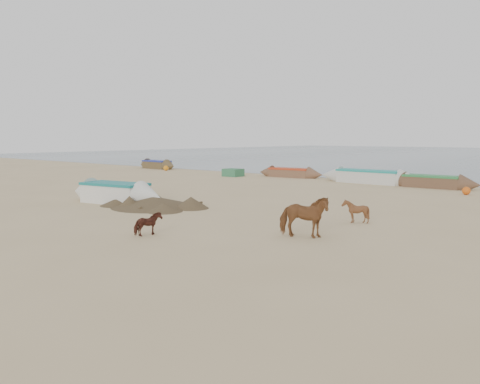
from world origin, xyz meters
The scene contains 8 objects.
ground centered at (0.00, 0.00, 0.00)m, with size 140.00×140.00×0.00m, color tan.
cow_adult centered at (3.87, 2.40, 0.66)m, with size 0.72×1.57×1.33m, color brown.
calf_front centered at (4.00, 5.76, 0.43)m, with size 0.70×0.79×0.87m, color brown.
calf_right centered at (-0.08, -0.48, 0.37)m, with size 0.74×0.63×0.74m, color #4C2218.
near_canoe centered at (-7.19, 3.38, 0.48)m, with size 5.49×1.42×0.97m, color white, non-canonical shape.
debris_pile centered at (-4.79, 3.72, 0.24)m, with size 3.81×3.81×0.47m, color brown.
waterline_canoes centered at (4.08, 20.29, 0.42)m, with size 57.82×4.27×0.92m.
beach_clutter centered at (4.49, 19.92, 0.30)m, with size 44.01×5.26×0.64m.
Camera 1 is at (11.42, -9.91, 3.12)m, focal length 35.00 mm.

